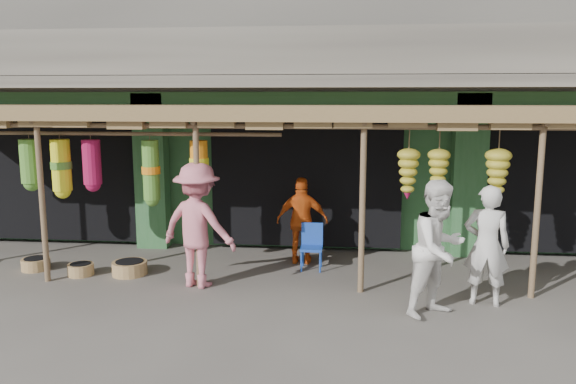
# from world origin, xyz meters

# --- Properties ---
(ground) EXTENTS (80.00, 80.00, 0.00)m
(ground) POSITION_xyz_m (0.00, 0.00, 0.00)
(ground) COLOR #514C47
(ground) RESTS_ON ground
(building) EXTENTS (16.40, 6.80, 7.00)m
(building) POSITION_xyz_m (-0.00, 4.87, 3.37)
(building) COLOR gray
(building) RESTS_ON ground
(awning) EXTENTS (14.00, 2.70, 2.79)m
(awning) POSITION_xyz_m (-0.14, 0.81, 2.58)
(awning) COLOR brown
(awning) RESTS_ON ground
(blue_chair) EXTENTS (0.37, 0.38, 0.78)m
(blue_chair) POSITION_xyz_m (0.19, 0.93, 0.44)
(blue_chair) COLOR #1B45B3
(blue_chair) RESTS_ON ground
(basket_left) EXTENTS (0.52, 0.52, 0.20)m
(basket_left) POSITION_xyz_m (-4.52, 0.37, 0.10)
(basket_left) COLOR olive
(basket_left) RESTS_ON ground
(basket_mid) EXTENTS (0.70, 0.70, 0.22)m
(basket_mid) POSITION_xyz_m (-2.81, 0.27, 0.11)
(basket_mid) COLOR olive
(basket_mid) RESTS_ON ground
(basket_right) EXTENTS (0.53, 0.53, 0.19)m
(basket_right) POSITION_xyz_m (-3.61, 0.15, 0.10)
(basket_right) COLOR #926744
(basket_right) RESTS_ON ground
(person_front) EXTENTS (0.69, 0.51, 1.72)m
(person_front) POSITION_xyz_m (2.74, -0.54, 0.86)
(person_front) COLOR silver
(person_front) RESTS_ON ground
(person_right) EXTENTS (1.14, 1.11, 1.85)m
(person_right) POSITION_xyz_m (2.00, -1.02, 0.93)
(person_right) COLOR white
(person_right) RESTS_ON ground
(person_vendor) EXTENTS (0.91, 0.38, 1.55)m
(person_vendor) POSITION_xyz_m (0.00, 1.21, 0.77)
(person_vendor) COLOR #D45214
(person_vendor) RESTS_ON ground
(person_shopper) EXTENTS (1.42, 1.08, 1.94)m
(person_shopper) POSITION_xyz_m (-1.51, -0.16, 0.97)
(person_shopper) COLOR #D3707F
(person_shopper) RESTS_ON ground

